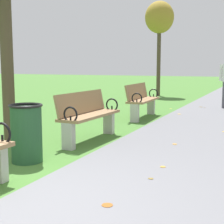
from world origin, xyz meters
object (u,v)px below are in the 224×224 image
Objects in this scene: park_bench_2 at (88,115)px; park_bench_3 at (142,100)px; tree_2 at (159,19)px; trash_bin at (26,133)px.

park_bench_3 is (-0.00, 2.99, 0.00)m from park_bench_2.
tree_2 is 4.98× the size of trash_bin.
park_bench_2 is 10.06m from tree_2.
trash_bin is (-0.15, -4.59, -0.06)m from park_bench_3.
tree_2 is at bearing 96.81° from trash_bin.
tree_2 is 11.59m from trash_bin.
park_bench_3 is 7.30m from tree_2.
tree_2 is at bearing 98.81° from park_bench_2.
park_bench_2 reaches higher than trash_bin.
park_bench_3 is 1.92× the size of trash_bin.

